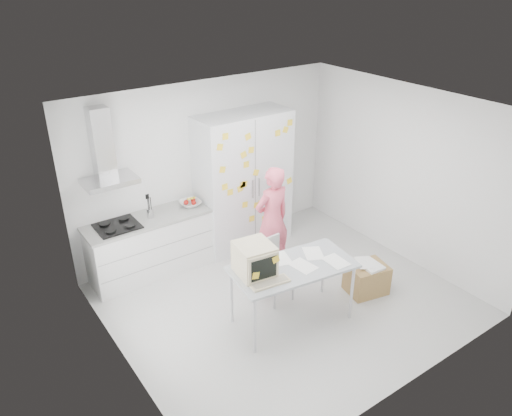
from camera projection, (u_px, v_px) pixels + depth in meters
floor at (284, 300)px, 6.96m from camera, size 4.50×4.00×0.02m
walls at (255, 194)px, 6.88m from camera, size 4.52×4.01×2.70m
ceiling at (290, 110)px, 5.75m from camera, size 4.50×4.00×0.02m
counter_run at (151, 245)px, 7.37m from camera, size 1.84×0.63×1.28m
range_hood at (104, 154)px, 6.57m from camera, size 0.70×0.48×1.01m
tall_cabinet at (244, 181)px, 7.92m from camera, size 1.50×0.68×2.20m
person at (272, 219)px, 7.34m from camera, size 0.62×0.42×1.65m
desk at (269, 264)px, 6.06m from camera, size 1.64×0.97×1.23m
chair at (273, 266)px, 6.80m from camera, size 0.43×0.43×0.90m
cardboard_box at (367, 278)px, 7.04m from camera, size 0.61×0.53×0.47m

